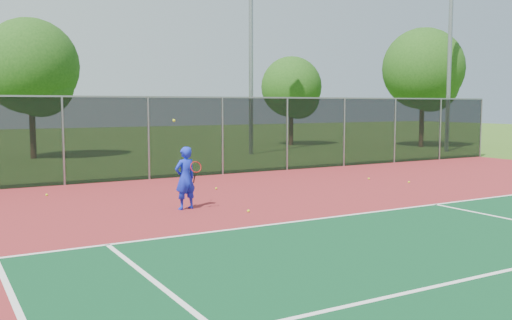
% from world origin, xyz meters
% --- Properties ---
extents(ground, '(120.00, 120.00, 0.00)m').
position_xyz_m(ground, '(0.00, 0.00, 0.00)').
color(ground, '#335A19').
rests_on(ground, ground).
extents(court_apron, '(30.00, 20.00, 0.02)m').
position_xyz_m(court_apron, '(0.00, 2.00, 0.01)').
color(court_apron, maroon).
rests_on(court_apron, ground).
extents(fence_back, '(30.00, 0.06, 3.03)m').
position_xyz_m(fence_back, '(0.00, 12.00, 1.56)').
color(fence_back, black).
rests_on(fence_back, court_apron).
extents(tennis_player, '(0.66, 0.66, 2.36)m').
position_xyz_m(tennis_player, '(-4.18, 5.80, 0.84)').
color(tennis_player, '#1629D4').
rests_on(tennis_player, court_apron).
extents(practice_ball_0, '(0.07, 0.07, 0.07)m').
position_xyz_m(practice_ball_0, '(4.50, 6.51, 0.06)').
color(practice_ball_0, '#D3ED1B').
rests_on(practice_ball_0, court_apron).
extents(practice_ball_1, '(0.07, 0.07, 0.07)m').
position_xyz_m(practice_ball_1, '(3.91, 7.92, 0.06)').
color(practice_ball_1, '#D3ED1B').
rests_on(practice_ball_1, court_apron).
extents(practice_ball_2, '(0.07, 0.07, 0.07)m').
position_xyz_m(practice_ball_2, '(-2.97, 4.60, 0.06)').
color(practice_ball_2, '#D3ED1B').
rests_on(practice_ball_2, court_apron).
extents(practice_ball_3, '(0.07, 0.07, 0.07)m').
position_xyz_m(practice_ball_3, '(-6.95, 9.86, 0.06)').
color(practice_ball_3, '#D3ED1B').
rests_on(practice_ball_3, court_apron).
extents(practice_ball_4, '(0.07, 0.07, 0.07)m').
position_xyz_m(practice_ball_4, '(-1.98, 8.51, 0.06)').
color(practice_ball_4, '#D3ED1B').
rests_on(practice_ball_4, court_apron).
extents(floodlight_n, '(0.90, 0.40, 11.84)m').
position_xyz_m(floodlight_n, '(5.45, 19.43, 6.69)').
color(floodlight_n, gray).
rests_on(floodlight_n, ground).
extents(floodlight_ne, '(0.90, 0.40, 11.84)m').
position_xyz_m(floodlight_ne, '(16.23, 15.32, 6.69)').
color(floodlight_ne, gray).
rests_on(floodlight_ne, ground).
extents(tree_back_left, '(4.80, 4.80, 7.05)m').
position_xyz_m(tree_back_left, '(-5.27, 22.66, 4.42)').
color(tree_back_left, '#352113').
rests_on(tree_back_left, ground).
extents(tree_back_mid, '(4.04, 4.04, 5.93)m').
position_xyz_m(tree_back_mid, '(11.30, 24.09, 3.72)').
color(tree_back_mid, '#352113').
rests_on(tree_back_mid, ground).
extents(tree_back_right, '(5.17, 5.17, 7.59)m').
position_xyz_m(tree_back_right, '(17.67, 18.53, 4.76)').
color(tree_back_right, '#352113').
rests_on(tree_back_right, ground).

